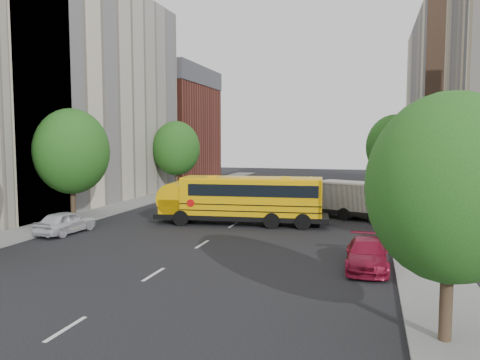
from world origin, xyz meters
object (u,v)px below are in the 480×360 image
at_px(street_tree_4, 395,147).
at_px(safari_truck, 348,199).
at_px(street_tree_3, 451,188).
at_px(street_tree_5, 390,148).
at_px(street_tree_2, 176,148).
at_px(parked_car_2, 205,182).
at_px(parked_car_1, 188,189).
at_px(parked_car_3, 367,254).
at_px(school_bus, 240,197).
at_px(street_tree_1, 72,151).
at_px(parked_car_0, 66,222).

relative_size(street_tree_4, safari_truck, 1.22).
bearing_deg(street_tree_3, street_tree_5, 90.00).
height_order(street_tree_2, parked_car_2, street_tree_2).
distance_m(street_tree_5, safari_truck, 23.54).
relative_size(street_tree_4, parked_car_1, 1.68).
distance_m(street_tree_3, street_tree_5, 44.00).
relative_size(safari_truck, parked_car_3, 1.48).
xyz_separation_m(parked_car_1, parked_car_3, (17.60, -22.32, -0.14)).
bearing_deg(parked_car_2, school_bus, 119.32).
xyz_separation_m(parked_car_1, parked_car_2, (-0.80, 7.32, 0.01)).
height_order(street_tree_2, safari_truck, street_tree_2).
relative_size(street_tree_1, safari_truck, 1.19).
bearing_deg(parked_car_3, parked_car_0, 169.15).
xyz_separation_m(parked_car_0, parked_car_3, (17.91, -3.07, -0.06)).
xyz_separation_m(street_tree_5, parked_car_0, (-20.11, -33.48, -3.99)).
height_order(street_tree_2, street_tree_3, street_tree_2).
relative_size(parked_car_1, parked_car_3, 1.07).
bearing_deg(street_tree_3, parked_car_0, 152.38).
bearing_deg(street_tree_5, street_tree_4, -90.00).
height_order(parked_car_0, parked_car_1, parked_car_1).
height_order(street_tree_3, parked_car_1, street_tree_3).
bearing_deg(parked_car_3, parked_car_1, 127.12).
bearing_deg(school_bus, street_tree_5, 63.03).
bearing_deg(street_tree_3, street_tree_4, 90.00).
xyz_separation_m(street_tree_1, safari_truck, (18.35, 6.98, -3.52)).
bearing_deg(street_tree_2, parked_car_2, 74.63).
distance_m(street_tree_3, parked_car_2, 42.58).
bearing_deg(safari_truck, street_tree_4, 93.50).
relative_size(parked_car_2, parked_car_3, 1.28).
xyz_separation_m(street_tree_2, street_tree_3, (22.00, -32.00, -0.37)).
xyz_separation_m(street_tree_2, street_tree_4, (22.00, 0.00, 0.25)).
xyz_separation_m(street_tree_4, parked_car_2, (-20.60, 5.09, -4.27)).
distance_m(street_tree_4, parked_car_3, 25.04).
distance_m(street_tree_3, parked_car_3, 8.65).
height_order(street_tree_5, safari_truck, street_tree_5).
bearing_deg(parked_car_0, parked_car_3, 174.49).
height_order(safari_truck, parked_car_2, safari_truck).
xyz_separation_m(safari_truck, parked_car_3, (1.45, -13.52, -0.77)).
bearing_deg(school_bus, street_tree_2, 120.38).
distance_m(street_tree_2, parked_car_2, 6.64).
xyz_separation_m(street_tree_1, school_bus, (11.35, 2.49, -3.11)).
bearing_deg(street_tree_1, street_tree_5, 53.75).
bearing_deg(street_tree_5, parked_car_3, -93.44).
relative_size(school_bus, parked_car_1, 2.48).
bearing_deg(parked_car_0, street_tree_4, -128.90).
distance_m(street_tree_3, parked_car_0, 23.00).
bearing_deg(safari_truck, street_tree_2, 170.82).
xyz_separation_m(street_tree_4, parked_car_0, (-20.11, -21.48, -4.36)).
distance_m(street_tree_4, parked_car_2, 21.65).
relative_size(school_bus, parked_car_2, 2.06).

